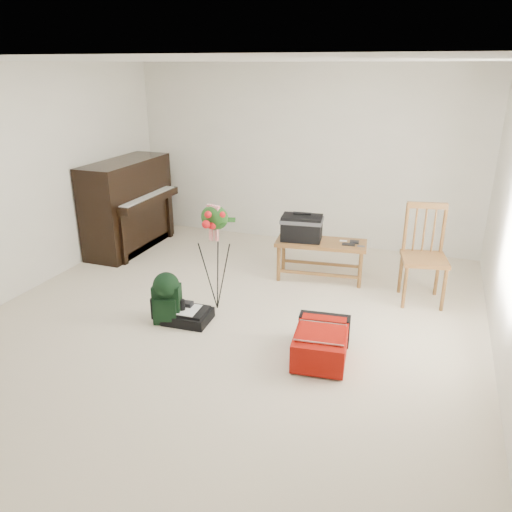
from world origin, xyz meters
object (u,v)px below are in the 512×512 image
at_px(piano, 129,207).
at_px(red_suitcase, 322,340).
at_px(bench, 308,232).
at_px(dining_chair, 425,256).
at_px(black_duffel, 188,315).
at_px(green_backpack, 167,296).
at_px(flower_stand, 216,258).

distance_m(piano, red_suitcase, 3.75).
relative_size(bench, dining_chair, 1.04).
bearing_deg(black_duffel, green_backpack, -156.71).
distance_m(black_duffel, green_backpack, 0.31).
height_order(piano, green_backpack, piano).
distance_m(piano, green_backpack, 2.43).
xyz_separation_m(dining_chair, flower_stand, (-2.04, -0.97, 0.05)).
xyz_separation_m(dining_chair, green_backpack, (-2.38, -1.44, -0.23)).
height_order(piano, red_suitcase, piano).
xyz_separation_m(piano, red_suitcase, (3.22, -1.86, -0.45)).
height_order(dining_chair, flower_stand, flower_stand).
height_order(red_suitcase, green_backpack, green_backpack).
distance_m(dining_chair, flower_stand, 2.26).
relative_size(black_duffel, green_backpack, 0.86).
xyz_separation_m(bench, black_duffel, (-0.84, -1.55, -0.52)).
bearing_deg(flower_stand, bench, 74.14).
height_order(green_backpack, flower_stand, flower_stand).
xyz_separation_m(dining_chair, red_suitcase, (-0.76, -1.50, -0.37)).
bearing_deg(piano, red_suitcase, -29.99).
bearing_deg(flower_stand, dining_chair, 40.00).
bearing_deg(bench, dining_chair, -15.71).
relative_size(piano, dining_chair, 1.39).
relative_size(bench, flower_stand, 0.95).
xyz_separation_m(piano, green_backpack, (1.61, -1.80, -0.30)).
bearing_deg(green_backpack, dining_chair, 15.09).
xyz_separation_m(bench, green_backpack, (-1.02, -1.64, -0.28)).
xyz_separation_m(bench, dining_chair, (1.36, -0.20, -0.06)).
bearing_deg(black_duffel, red_suitcase, -9.13).
bearing_deg(green_backpack, piano, 115.68).
relative_size(bench, red_suitcase, 1.55).
relative_size(dining_chair, flower_stand, 0.91).
xyz_separation_m(bench, flower_stand, (-0.69, -1.17, -0.01)).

